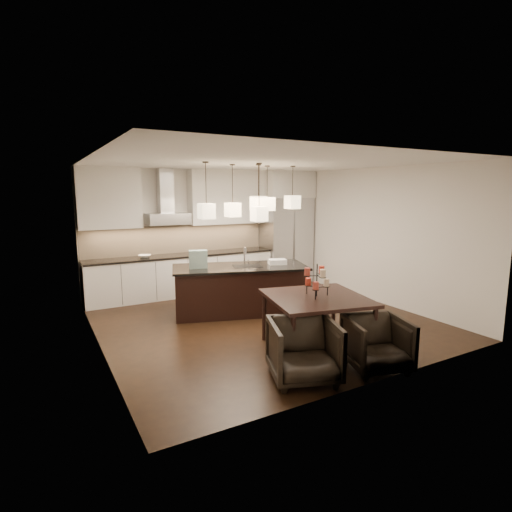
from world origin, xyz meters
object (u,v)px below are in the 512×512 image
island_body (240,290)px  dining_table (316,323)px  armchair_right (377,344)px  refrigerator (286,240)px  armchair_left (304,350)px

island_body → dining_table: bearing=-69.3°
island_body → armchair_right: (0.42, -3.11, -0.08)m
refrigerator → dining_table: refrigerator is taller
refrigerator → armchair_left: 5.46m
island_body → dining_table: (0.11, -2.21, -0.02)m
refrigerator → armchair_right: refrigerator is taller
armchair_left → refrigerator: bearing=79.0°
refrigerator → island_body: (-2.21, -1.75, -0.64)m
armchair_left → armchair_right: armchair_left is taller
refrigerator → armchair_left: refrigerator is taller
armchair_left → armchair_right: 1.04m
armchair_left → armchair_right: size_ratio=1.09×
dining_table → armchair_left: size_ratio=1.63×
island_body → armchair_left: 2.95m
armchair_left → dining_table: bearing=63.8°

